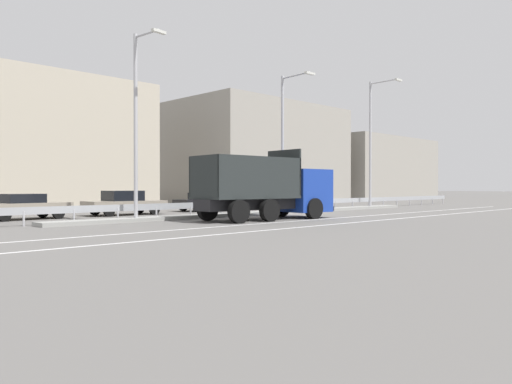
{
  "coord_description": "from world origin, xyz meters",
  "views": [
    {
      "loc": [
        -21.29,
        -17.67,
        1.62
      ],
      "look_at": [
        -2.85,
        1.07,
        1.34
      ],
      "focal_mm": 35.0,
      "sensor_mm": 36.0,
      "label": 1
    }
  ],
  "objects_px": {
    "median_road_sign": "(295,193)",
    "street_lamp_2": "(285,136)",
    "parked_car_1": "(24,206)",
    "parked_car_2": "(124,203)",
    "street_lamp_1": "(137,118)",
    "street_lamp_3": "(373,138)",
    "dump_truck": "(279,193)",
    "parked_car_3": "(207,201)"
  },
  "relations": [
    {
      "from": "median_road_sign",
      "to": "street_lamp_3",
      "type": "xyz_separation_m",
      "value": [
        8.49,
        -0.14,
        3.98
      ]
    },
    {
      "from": "street_lamp_1",
      "to": "street_lamp_3",
      "type": "bearing_deg",
      "value": 0.13
    },
    {
      "from": "street_lamp_1",
      "to": "parked_car_1",
      "type": "distance_m",
      "value": 7.45
    },
    {
      "from": "dump_truck",
      "to": "parked_car_1",
      "type": "distance_m",
      "value": 12.64
    },
    {
      "from": "parked_car_2",
      "to": "median_road_sign",
      "type": "bearing_deg",
      "value": 61.54
    },
    {
      "from": "dump_truck",
      "to": "street_lamp_3",
      "type": "height_order",
      "value": "street_lamp_3"
    },
    {
      "from": "street_lamp_3",
      "to": "median_road_sign",
      "type": "bearing_deg",
      "value": 179.03
    },
    {
      "from": "median_road_sign",
      "to": "parked_car_2",
      "type": "xyz_separation_m",
      "value": [
        -8.86,
        5.19,
        -0.53
      ]
    },
    {
      "from": "dump_truck",
      "to": "street_lamp_1",
      "type": "relative_size",
      "value": 0.88
    },
    {
      "from": "street_lamp_2",
      "to": "parked_car_1",
      "type": "relative_size",
      "value": 1.89
    },
    {
      "from": "median_road_sign",
      "to": "parked_car_1",
      "type": "height_order",
      "value": "median_road_sign"
    },
    {
      "from": "parked_car_2",
      "to": "parked_car_3",
      "type": "relative_size",
      "value": 1.04
    },
    {
      "from": "street_lamp_3",
      "to": "parked_car_1",
      "type": "height_order",
      "value": "street_lamp_3"
    },
    {
      "from": "parked_car_1",
      "to": "street_lamp_3",
      "type": "bearing_deg",
      "value": 72.38
    },
    {
      "from": "street_lamp_2",
      "to": "street_lamp_3",
      "type": "bearing_deg",
      "value": 1.39
    },
    {
      "from": "parked_car_1",
      "to": "street_lamp_1",
      "type": "bearing_deg",
      "value": 25.66
    },
    {
      "from": "street_lamp_1",
      "to": "street_lamp_2",
      "type": "height_order",
      "value": "street_lamp_1"
    },
    {
      "from": "median_road_sign",
      "to": "street_lamp_2",
      "type": "height_order",
      "value": "street_lamp_2"
    },
    {
      "from": "street_lamp_2",
      "to": "parked_car_3",
      "type": "relative_size",
      "value": 1.88
    },
    {
      "from": "street_lamp_1",
      "to": "median_road_sign",
      "type": "bearing_deg",
      "value": 0.96
    },
    {
      "from": "median_road_sign",
      "to": "street_lamp_1",
      "type": "bearing_deg",
      "value": -179.04
    },
    {
      "from": "parked_car_1",
      "to": "parked_car_3",
      "type": "distance_m",
      "value": 11.88
    },
    {
      "from": "street_lamp_1",
      "to": "street_lamp_3",
      "type": "distance_m",
      "value": 19.74
    },
    {
      "from": "street_lamp_1",
      "to": "parked_car_3",
      "type": "distance_m",
      "value": 11.3
    },
    {
      "from": "parked_car_2",
      "to": "parked_car_3",
      "type": "bearing_deg",
      "value": 96.01
    },
    {
      "from": "dump_truck",
      "to": "street_lamp_2",
      "type": "distance_m",
      "value": 5.65
    },
    {
      "from": "street_lamp_1",
      "to": "street_lamp_3",
      "type": "height_order",
      "value": "street_lamp_3"
    },
    {
      "from": "street_lamp_1",
      "to": "parked_car_1",
      "type": "bearing_deg",
      "value": 120.17
    },
    {
      "from": "parked_car_1",
      "to": "parked_car_3",
      "type": "relative_size",
      "value": 0.99
    },
    {
      "from": "street_lamp_1",
      "to": "parked_car_3",
      "type": "xyz_separation_m",
      "value": [
        8.75,
        5.83,
        -4.13
      ]
    },
    {
      "from": "street_lamp_2",
      "to": "parked_car_1",
      "type": "bearing_deg",
      "value": 156.79
    },
    {
      "from": "median_road_sign",
      "to": "street_lamp_2",
      "type": "bearing_deg",
      "value": -164.68
    },
    {
      "from": "parked_car_3",
      "to": "parked_car_2",
      "type": "bearing_deg",
      "value": -82.19
    },
    {
      "from": "street_lamp_1",
      "to": "street_lamp_2",
      "type": "xyz_separation_m",
      "value": [
        9.85,
        -0.19,
        -0.15
      ]
    },
    {
      "from": "street_lamp_2",
      "to": "parked_car_3",
      "type": "height_order",
      "value": "street_lamp_2"
    },
    {
      "from": "dump_truck",
      "to": "median_road_sign",
      "type": "relative_size",
      "value": 3.18
    },
    {
      "from": "dump_truck",
      "to": "parked_car_3",
      "type": "height_order",
      "value": "dump_truck"
    },
    {
      "from": "parked_car_3",
      "to": "street_lamp_1",
      "type": "bearing_deg",
      "value": -52.62
    },
    {
      "from": "dump_truck",
      "to": "median_road_sign",
      "type": "bearing_deg",
      "value": 127.24
    },
    {
      "from": "street_lamp_1",
      "to": "street_lamp_2",
      "type": "distance_m",
      "value": 9.86
    },
    {
      "from": "street_lamp_2",
      "to": "median_road_sign",
      "type": "bearing_deg",
      "value": 15.32
    },
    {
      "from": "street_lamp_1",
      "to": "street_lamp_2",
      "type": "bearing_deg",
      "value": -1.13
    }
  ]
}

